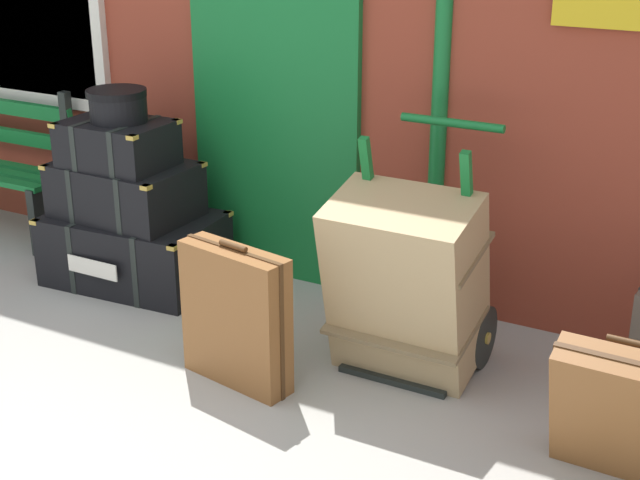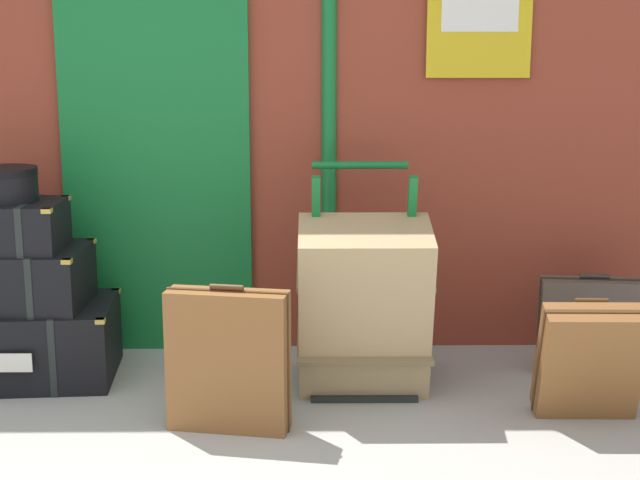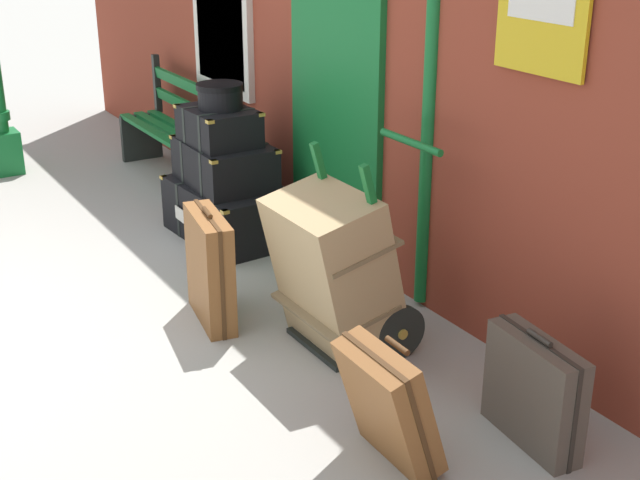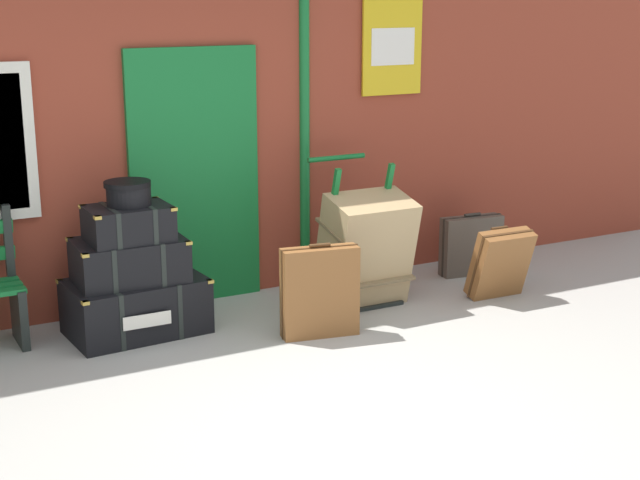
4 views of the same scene
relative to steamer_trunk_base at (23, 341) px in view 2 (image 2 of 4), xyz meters
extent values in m
cube|color=brown|center=(0.65, 0.68, 1.39)|extent=(10.40, 0.30, 3.20)
cube|color=#146B2D|center=(0.69, 0.51, 0.84)|extent=(1.10, 0.05, 2.10)
cube|color=#0C401B|center=(0.69, 0.50, 0.84)|extent=(0.06, 0.02, 2.10)
cylinder|color=#146B2D|center=(1.71, 0.53, 1.39)|extent=(0.09, 0.09, 3.14)
cube|color=gold|center=(2.56, 0.51, 1.84)|extent=(0.60, 0.02, 0.84)
cube|color=white|center=(2.56, 0.49, 1.84)|extent=(0.44, 0.01, 0.32)
cube|color=black|center=(0.00, 0.00, 0.00)|extent=(1.04, 0.71, 0.42)
cube|color=black|center=(0.22, 0.02, 0.00)|extent=(0.08, 0.65, 0.43)
cube|color=#B79338|center=(0.50, -0.27, 0.20)|extent=(0.05, 0.05, 0.02)
cube|color=#B79338|center=(0.46, 0.33, 0.20)|extent=(0.05, 0.05, 0.02)
cube|color=black|center=(-0.03, -0.01, 0.37)|extent=(0.81, 0.56, 0.32)
cube|color=black|center=(0.15, -0.01, 0.37)|extent=(0.05, 0.55, 0.33)
cube|color=#B79338|center=(0.34, -0.26, 0.52)|extent=(0.05, 0.05, 0.02)
cube|color=#B79338|center=(0.35, 0.24, 0.52)|extent=(0.05, 0.05, 0.02)
cube|color=black|center=(-0.04, -0.04, 0.66)|extent=(0.61, 0.45, 0.26)
cube|color=black|center=(0.10, -0.04, 0.66)|extent=(0.04, 0.45, 0.27)
cube|color=#B79338|center=(0.25, -0.23, 0.78)|extent=(0.05, 0.05, 0.02)
cube|color=#B79338|center=(0.24, 0.17, 0.78)|extent=(0.05, 0.05, 0.02)
cylinder|color=black|center=(-0.02, -0.02, 0.88)|extent=(0.32, 0.32, 0.18)
cylinder|color=black|center=(-0.02, -0.02, 0.95)|extent=(0.34, 0.34, 0.04)
cube|color=black|center=(1.88, -0.26, -0.20)|extent=(0.56, 0.28, 0.03)
cube|color=#146B2D|center=(1.63, -0.06, 0.37)|extent=(0.04, 0.37, 1.17)
cube|color=#146B2D|center=(2.13, -0.06, 0.37)|extent=(0.04, 0.37, 1.17)
cylinder|color=#146B2D|center=(1.88, 0.27, 0.94)|extent=(0.54, 0.04, 0.04)
cylinder|color=black|center=(1.56, 0.00, -0.05)|extent=(0.04, 0.32, 0.32)
cylinder|color=#B79338|center=(1.56, 0.00, -0.05)|extent=(0.07, 0.06, 0.06)
cylinder|color=black|center=(2.20, 0.00, -0.05)|extent=(0.04, 0.32, 0.32)
cylinder|color=#B79338|center=(2.20, 0.00, -0.05)|extent=(0.07, 0.06, 0.06)
cube|color=tan|center=(1.88, -0.24, 0.27)|extent=(0.68, 0.63, 0.96)
cube|color=olive|center=(1.88, -0.24, 0.07)|extent=(0.70, 0.45, 0.13)
cube|color=olive|center=(1.88, -0.24, 0.46)|extent=(0.70, 0.45, 0.13)
cube|color=#51473D|center=(3.18, 0.06, 0.06)|extent=(0.59, 0.23, 0.54)
cylinder|color=#302A24|center=(3.18, 0.06, 0.35)|extent=(0.16, 0.05, 0.03)
cube|color=#2C2721|center=(3.18, 0.06, 0.06)|extent=(0.59, 0.09, 0.55)
cube|color=brown|center=(2.96, -0.63, 0.09)|extent=(0.50, 0.35, 0.61)
cylinder|color=#4F3018|center=(2.96, -0.59, 0.39)|extent=(0.16, 0.03, 0.03)
cube|color=#482C16|center=(2.96, -0.63, 0.09)|extent=(0.51, 0.22, 0.58)
cube|color=brown|center=(1.20, -0.71, 0.13)|extent=(0.60, 0.27, 0.69)
cylinder|color=#4F3018|center=(1.20, -0.71, 0.50)|extent=(0.16, 0.06, 0.03)
cube|color=#482C16|center=(1.20, -0.71, 0.13)|extent=(0.59, 0.13, 0.70)
camera|label=1|loc=(3.42, -3.92, 2.05)|focal=50.99mm
camera|label=2|loc=(1.60, -4.95, 1.63)|focal=52.37mm
camera|label=3|loc=(5.72, -2.67, 2.27)|focal=49.30mm
camera|label=4|loc=(-1.93, -6.63, 2.32)|focal=52.84mm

